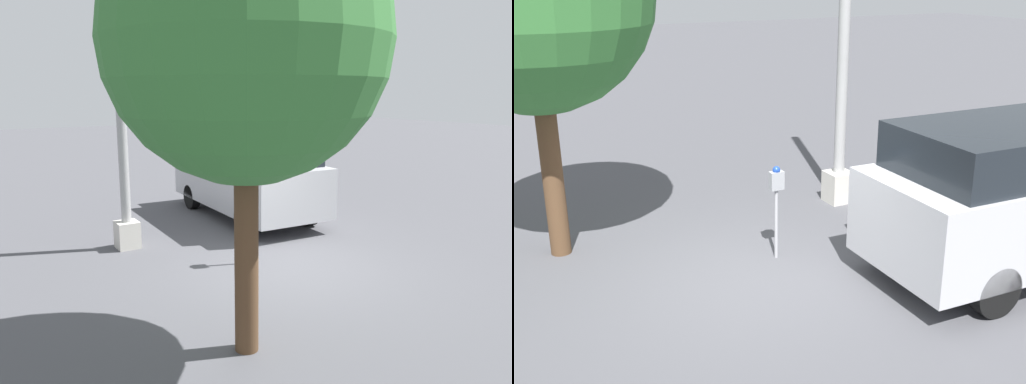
# 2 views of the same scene
# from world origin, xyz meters

# --- Properties ---
(ground_plane) EXTENTS (80.00, 80.00, 0.00)m
(ground_plane) POSITION_xyz_m (0.00, 0.00, 0.00)
(ground_plane) COLOR #4C4C51
(parking_meter_near) EXTENTS (0.20, 0.11, 1.37)m
(parking_meter_near) POSITION_xyz_m (0.64, 0.46, 1.01)
(parking_meter_near) COLOR #9E9EA3
(parking_meter_near) RESTS_ON ground
(lamp_post) EXTENTS (0.44, 0.44, 6.18)m
(lamp_post) POSITION_xyz_m (2.73, 2.04, 2.34)
(lamp_post) COLOR beige
(lamp_post) RESTS_ON ground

